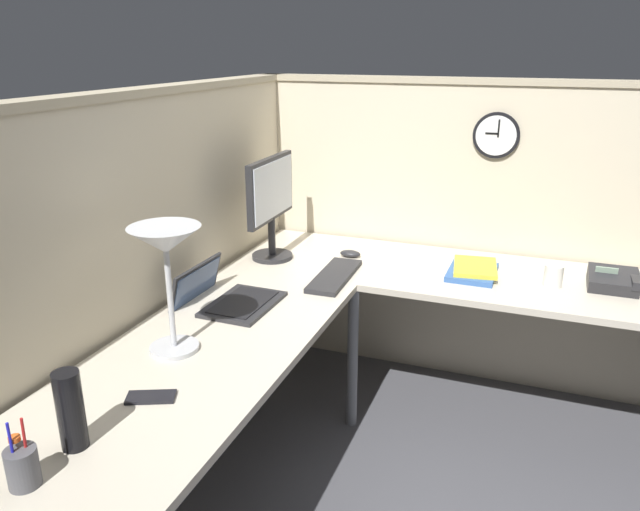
{
  "coord_description": "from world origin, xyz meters",
  "views": [
    {
      "loc": [
        -2.25,
        -0.58,
        1.73
      ],
      "look_at": [
        -0.1,
        0.23,
        0.93
      ],
      "focal_mm": 34.26,
      "sensor_mm": 36.0,
      "label": 1
    }
  ],
  "objects_px": {
    "keyboard": "(335,276)",
    "cell_phone": "(151,397)",
    "laptop": "(222,297)",
    "book_stack": "(473,270)",
    "desk_lamp_dome": "(166,251)",
    "thermos_flask": "(70,410)",
    "office_phone": "(615,281)",
    "pen_cup": "(22,467)",
    "monitor": "(271,200)",
    "computer_mouse": "(350,254)",
    "coffee_mug": "(553,276)",
    "wall_clock": "(496,135)"
  },
  "relations": [
    {
      "from": "thermos_flask",
      "to": "laptop",
      "type": "bearing_deg",
      "value": 6.09
    },
    {
      "from": "cell_phone",
      "to": "thermos_flask",
      "type": "distance_m",
      "value": 0.29
    },
    {
      "from": "cell_phone",
      "to": "coffee_mug",
      "type": "bearing_deg",
      "value": -62.84
    },
    {
      "from": "cell_phone",
      "to": "wall_clock",
      "type": "distance_m",
      "value": 2.02
    },
    {
      "from": "thermos_flask",
      "to": "book_stack",
      "type": "bearing_deg",
      "value": -26.21
    },
    {
      "from": "monitor",
      "to": "thermos_flask",
      "type": "relative_size",
      "value": 2.27
    },
    {
      "from": "desk_lamp_dome",
      "to": "office_phone",
      "type": "relative_size",
      "value": 2.17
    },
    {
      "from": "cell_phone",
      "to": "computer_mouse",
      "type": "bearing_deg",
      "value": -30.45
    },
    {
      "from": "laptop",
      "to": "book_stack",
      "type": "bearing_deg",
      "value": -53.18
    },
    {
      "from": "wall_clock",
      "to": "thermos_flask",
      "type": "bearing_deg",
      "value": 157.62
    },
    {
      "from": "computer_mouse",
      "to": "thermos_flask",
      "type": "xyz_separation_m",
      "value": [
        -1.7,
        0.21,
        0.09
      ]
    },
    {
      "from": "laptop",
      "to": "keyboard",
      "type": "distance_m",
      "value": 0.54
    },
    {
      "from": "cell_phone",
      "to": "office_phone",
      "type": "bearing_deg",
      "value": -67.53
    },
    {
      "from": "monitor",
      "to": "pen_cup",
      "type": "bearing_deg",
      "value": -175.51
    },
    {
      "from": "pen_cup",
      "to": "coffee_mug",
      "type": "xyz_separation_m",
      "value": [
        1.8,
        -1.17,
        -0.0
      ]
    },
    {
      "from": "laptop",
      "to": "cell_phone",
      "type": "distance_m",
      "value": 0.73
    },
    {
      "from": "monitor",
      "to": "coffee_mug",
      "type": "bearing_deg",
      "value": -85.76
    },
    {
      "from": "computer_mouse",
      "to": "pen_cup",
      "type": "distance_m",
      "value": 1.87
    },
    {
      "from": "coffee_mug",
      "to": "office_phone",
      "type": "bearing_deg",
      "value": -78.21
    },
    {
      "from": "keyboard",
      "to": "coffee_mug",
      "type": "xyz_separation_m",
      "value": [
        0.25,
        -0.92,
        0.04
      ]
    },
    {
      "from": "pen_cup",
      "to": "coffee_mug",
      "type": "distance_m",
      "value": 2.15
    },
    {
      "from": "monitor",
      "to": "pen_cup",
      "type": "relative_size",
      "value": 2.78
    },
    {
      "from": "cell_phone",
      "to": "thermos_flask",
      "type": "relative_size",
      "value": 0.65
    },
    {
      "from": "monitor",
      "to": "computer_mouse",
      "type": "height_order",
      "value": "monitor"
    },
    {
      "from": "desk_lamp_dome",
      "to": "cell_phone",
      "type": "relative_size",
      "value": 3.09
    },
    {
      "from": "pen_cup",
      "to": "book_stack",
      "type": "relative_size",
      "value": 0.61
    },
    {
      "from": "thermos_flask",
      "to": "computer_mouse",
      "type": "bearing_deg",
      "value": -7.14
    },
    {
      "from": "cell_phone",
      "to": "coffee_mug",
      "type": "xyz_separation_m",
      "value": [
        1.38,
        -1.11,
        0.04
      ]
    },
    {
      "from": "keyboard",
      "to": "cell_phone",
      "type": "height_order",
      "value": "keyboard"
    },
    {
      "from": "laptop",
      "to": "thermos_flask",
      "type": "bearing_deg",
      "value": -173.91
    },
    {
      "from": "computer_mouse",
      "to": "coffee_mug",
      "type": "xyz_separation_m",
      "value": [
        -0.06,
        -0.95,
        0.03
      ]
    },
    {
      "from": "cell_phone",
      "to": "book_stack",
      "type": "distance_m",
      "value": 1.6
    },
    {
      "from": "pen_cup",
      "to": "wall_clock",
      "type": "xyz_separation_m",
      "value": [
        2.19,
        -0.84,
        0.54
      ]
    },
    {
      "from": "laptop",
      "to": "book_stack",
      "type": "distance_m",
      "value": 1.15
    },
    {
      "from": "desk_lamp_dome",
      "to": "thermos_flask",
      "type": "relative_size",
      "value": 2.02
    },
    {
      "from": "cell_phone",
      "to": "book_stack",
      "type": "height_order",
      "value": "book_stack"
    },
    {
      "from": "laptop",
      "to": "book_stack",
      "type": "xyz_separation_m",
      "value": [
        0.69,
        -0.92,
        -0.0
      ]
    },
    {
      "from": "computer_mouse",
      "to": "office_phone",
      "type": "distance_m",
      "value": 1.2
    },
    {
      "from": "thermos_flask",
      "to": "coffee_mug",
      "type": "relative_size",
      "value": 2.29
    },
    {
      "from": "laptop",
      "to": "pen_cup",
      "type": "height_order",
      "value": "pen_cup"
    },
    {
      "from": "monitor",
      "to": "laptop",
      "type": "relative_size",
      "value": 1.29
    },
    {
      "from": "monitor",
      "to": "book_stack",
      "type": "distance_m",
      "value": 1.0
    },
    {
      "from": "book_stack",
      "to": "wall_clock",
      "type": "height_order",
      "value": "wall_clock"
    },
    {
      "from": "laptop",
      "to": "keyboard",
      "type": "bearing_deg",
      "value": -38.91
    },
    {
      "from": "monitor",
      "to": "wall_clock",
      "type": "height_order",
      "value": "wall_clock"
    },
    {
      "from": "desk_lamp_dome",
      "to": "wall_clock",
      "type": "height_order",
      "value": "wall_clock"
    },
    {
      "from": "coffee_mug",
      "to": "keyboard",
      "type": "bearing_deg",
      "value": 105.03
    },
    {
      "from": "cell_phone",
      "to": "desk_lamp_dome",
      "type": "bearing_deg",
      "value": -3.57
    },
    {
      "from": "thermos_flask",
      "to": "coffee_mug",
      "type": "bearing_deg",
      "value": -35.28
    },
    {
      "from": "pen_cup",
      "to": "thermos_flask",
      "type": "distance_m",
      "value": 0.17
    }
  ]
}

